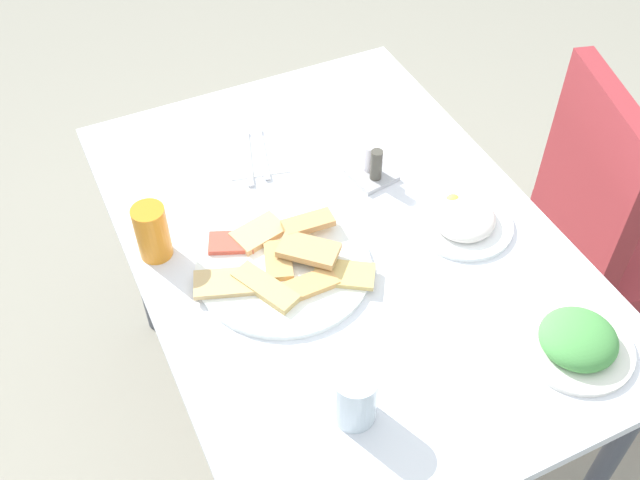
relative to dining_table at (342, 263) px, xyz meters
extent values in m
plane|color=gray|center=(0.00, 0.00, -0.65)|extent=(6.00, 6.00, 0.00)
cube|color=white|center=(0.00, 0.00, 0.07)|extent=(1.18, 0.83, 0.02)
cylinder|color=#474B58|center=(-0.53, -0.36, -0.30)|extent=(0.04, 0.04, 0.71)
cylinder|color=#474B58|center=(-0.53, 0.36, -0.30)|extent=(0.04, 0.04, 0.71)
cylinder|color=#474B58|center=(0.53, 0.36, -0.30)|extent=(0.04, 0.04, 0.71)
cube|color=maroon|center=(0.07, 0.84, -0.25)|extent=(0.52, 0.52, 0.06)
cube|color=maroon|center=(0.01, 0.66, 0.01)|extent=(0.40, 0.16, 0.46)
cylinder|color=#926D47|center=(0.20, 0.60, -0.47)|extent=(0.03, 0.03, 0.37)
cylinder|color=#926D47|center=(-0.17, 0.71, -0.47)|extent=(0.03, 0.03, 0.37)
cylinder|color=white|center=(0.03, -0.14, 0.08)|extent=(0.35, 0.35, 0.01)
cube|color=tan|center=(0.03, -0.09, 0.11)|extent=(0.13, 0.13, 0.01)
cube|color=#E4A85E|center=(0.10, -0.13, 0.10)|extent=(0.05, 0.13, 0.01)
cube|color=#D7B36B|center=(0.07, -0.20, 0.10)|extent=(0.15, 0.10, 0.01)
cube|color=#E6A160|center=(-0.04, -0.06, 0.12)|extent=(0.05, 0.11, 0.01)
cube|color=#D6B465|center=(0.10, -0.05, 0.10)|extent=(0.12, 0.13, 0.01)
cube|color=tan|center=(0.02, -0.26, 0.10)|extent=(0.10, 0.14, 0.01)
cube|color=tan|center=(0.01, -0.15, 0.10)|extent=(0.11, 0.08, 0.01)
cube|color=#E8AF76|center=(-0.07, -0.16, 0.10)|extent=(0.09, 0.12, 0.01)
cube|color=#D54F3E|center=(-0.07, -0.22, 0.10)|extent=(0.09, 0.11, 0.01)
cylinder|color=white|center=(0.07, 0.24, 0.08)|extent=(0.21, 0.21, 0.01)
ellipsoid|color=white|center=(0.07, 0.24, 0.10)|extent=(0.19, 0.19, 0.04)
sphere|color=#E6D14F|center=(0.03, 0.24, 0.11)|extent=(0.03, 0.03, 0.03)
cylinder|color=white|center=(0.42, 0.26, 0.08)|extent=(0.21, 0.21, 0.01)
ellipsoid|color=#4D9B49|center=(0.42, 0.26, 0.11)|extent=(0.18, 0.19, 0.06)
cylinder|color=orange|center=(-0.12, -0.36, 0.14)|extent=(0.09, 0.09, 0.12)
cylinder|color=silver|center=(0.37, -0.17, 0.13)|extent=(0.08, 0.08, 0.11)
cube|color=white|center=(-0.31, -0.07, 0.08)|extent=(0.16, 0.16, 0.00)
cube|color=silver|center=(-0.31, -0.09, 0.08)|extent=(0.19, 0.07, 0.00)
cube|color=silver|center=(-0.31, -0.05, 0.08)|extent=(0.18, 0.06, 0.00)
cube|color=#B2B2B7|center=(-0.14, 0.14, 0.08)|extent=(0.10, 0.10, 0.01)
cylinder|color=white|center=(-0.16, 0.14, 0.12)|extent=(0.03, 0.03, 0.06)
cylinder|color=#48453C|center=(-0.12, 0.14, 0.13)|extent=(0.03, 0.03, 0.07)
camera|label=1|loc=(0.94, -0.50, 1.20)|focal=42.19mm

